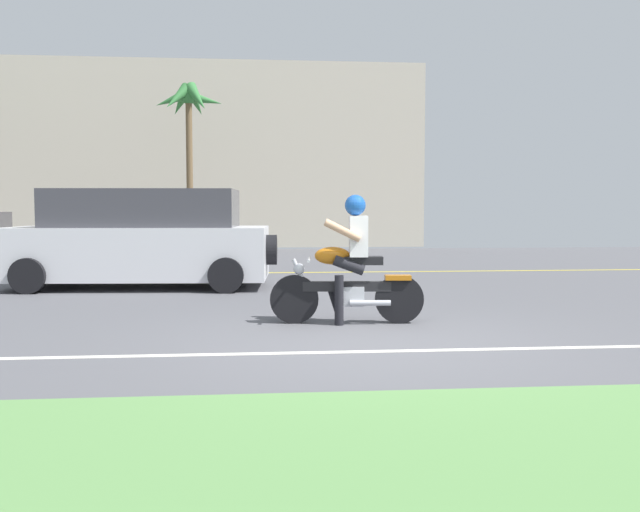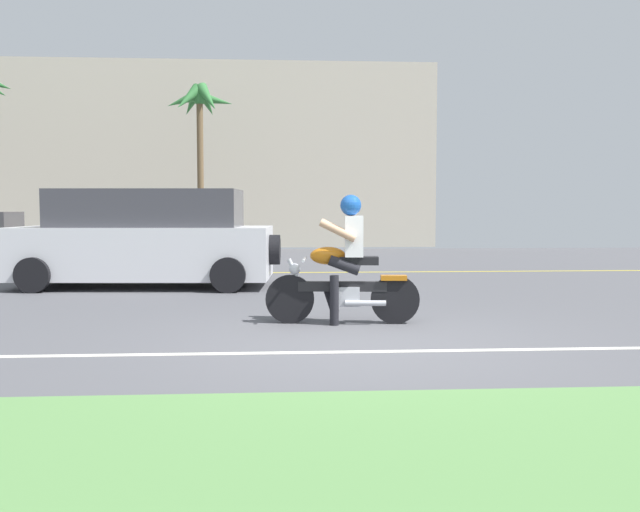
# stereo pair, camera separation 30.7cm
# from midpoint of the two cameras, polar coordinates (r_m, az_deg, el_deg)

# --- Properties ---
(ground) EXTENTS (56.00, 30.00, 0.04)m
(ground) POSITION_cam_midpoint_polar(r_m,az_deg,el_deg) (10.68, 0.49, -4.26)
(ground) COLOR #545459
(grass_median) EXTENTS (56.00, 3.80, 0.06)m
(grass_median) POSITION_cam_midpoint_polar(r_m,az_deg,el_deg) (3.87, 11.68, -18.61)
(grass_median) COLOR #5B8C4C
(grass_median) RESTS_ON ground
(lane_line_near) EXTENTS (50.40, 0.12, 0.01)m
(lane_line_near) POSITION_cam_midpoint_polar(r_m,az_deg,el_deg) (7.31, 3.22, -7.93)
(lane_line_near) COLOR silver
(lane_line_near) RESTS_ON ground
(lane_line_far) EXTENTS (50.40, 0.12, 0.01)m
(lane_line_far) POSITION_cam_midpoint_polar(r_m,az_deg,el_deg) (16.16, -1.48, -1.37)
(lane_line_far) COLOR yellow
(lane_line_far) RESTS_ON ground
(motorcyclist) EXTENTS (2.02, 0.66, 1.69)m
(motorcyclist) POSITION_cam_midpoint_polar(r_m,az_deg,el_deg) (8.97, 1.39, -1.11)
(motorcyclist) COLOR black
(motorcyclist) RESTS_ON ground
(suv_nearby) EXTENTS (5.12, 2.34, 1.87)m
(suv_nearby) POSITION_cam_midpoint_polar(r_m,az_deg,el_deg) (13.54, -15.29, 1.31)
(suv_nearby) COLOR silver
(suv_nearby) RESTS_ON ground
(parked_car_1) EXTENTS (4.36, 2.11, 1.61)m
(parked_car_1) POSITION_cam_midpoint_polar(r_m,az_deg,el_deg) (20.41, -14.51, 1.72)
(parked_car_1) COLOR white
(parked_car_1) RESTS_ON ground
(palm_tree_0) EXTENTS (2.35, 2.15, 5.79)m
(palm_tree_0) POSITION_cam_midpoint_polar(r_m,az_deg,el_deg) (24.38, -11.27, 11.80)
(palm_tree_0) COLOR brown
(palm_tree_0) RESTS_ON ground
(building_far) EXTENTS (17.83, 4.00, 7.15)m
(building_far) POSITION_cam_midpoint_polar(r_m,az_deg,el_deg) (28.70, -10.36, 8.04)
(building_far) COLOR beige
(building_far) RESTS_ON ground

